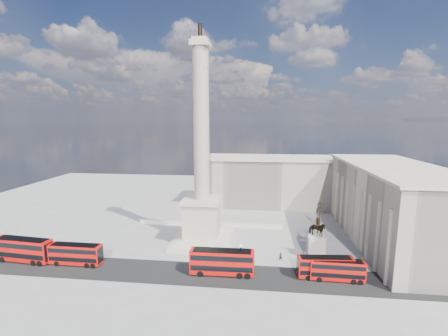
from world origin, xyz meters
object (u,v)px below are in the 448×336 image
red_bus_b (222,262)px  red_bus_e (24,249)px  red_bus_d (325,267)px  victorian_lamp (241,257)px  pedestrian_crossing (242,262)px  red_bus_a (76,254)px  nelsons_column (202,190)px  red_bus_c (337,270)px  pedestrian_walking (281,257)px  pedestrian_standing (332,268)px  equestrian_statue (316,243)px

red_bus_b → red_bus_e: 41.53m
red_bus_d → red_bus_e: 60.66m
red_bus_d → victorian_lamp: (-15.72, -0.70, 1.43)m
victorian_lamp → pedestrian_crossing: (0.01, 3.46, -2.63)m
red_bus_d → pedestrian_crossing: size_ratio=5.38×
red_bus_a → nelsons_column: bearing=31.7°
red_bus_c → pedestrian_walking: (-9.63, 6.74, -1.15)m
pedestrian_walking → pedestrian_standing: (9.41, -3.70, -0.02)m
nelsons_column → red_bus_b: bearing=-66.0°
red_bus_e → equestrian_statue: size_ratio=1.38×
pedestrian_walking → equestrian_statue: bearing=14.5°
nelsons_column → red_bus_e: nelsons_column is taller
nelsons_column → pedestrian_walking: (17.98, -7.80, -12.00)m
nelsons_column → red_bus_d: 31.09m
red_bus_b → pedestrian_walking: bearing=30.3°
red_bus_c → red_bus_e: bearing=-179.4°
red_bus_b → red_bus_c: bearing=-0.4°
red_bus_d → pedestrian_walking: (-7.71, 6.01, -1.24)m
red_bus_a → red_bus_e: red_bus_e is taller
red_bus_b → pedestrian_crossing: size_ratio=6.34×
nelsons_column → red_bus_a: (-23.40, -14.08, -10.66)m
pedestrian_walking → pedestrian_crossing: size_ratio=0.96×
pedestrian_walking → pedestrian_standing: pedestrian_walking is taller
victorian_lamp → pedestrian_crossing: 4.34m
red_bus_a → red_bus_b: 29.95m
red_bus_c → victorian_lamp: (-17.64, 0.02, 1.52)m
victorian_lamp → red_bus_d: bearing=2.5°
red_bus_a → red_bus_d: red_bus_a is taller
red_bus_a → red_bus_d: bearing=0.9°
red_bus_e → pedestrian_crossing: size_ratio=6.51×
red_bus_d → equestrian_statue: (-0.15, 8.41, 1.02)m
red_bus_c → pedestrian_walking: 11.81m
victorian_lamp → pedestrian_standing: 17.88m
red_bus_d → pedestrian_standing: 3.13m
red_bus_a → pedestrian_walking: 41.87m
nelsons_column → pedestrian_crossing: 19.10m
nelsons_column → red_bus_c: 33.03m
red_bus_a → pedestrian_standing: size_ratio=5.95×
red_bus_d → red_bus_e: (-60.66, -0.16, 0.45)m
red_bus_b → red_bus_a: bearing=177.8°
victorian_lamp → pedestrian_standing: (17.42, 3.01, -2.68)m
pedestrian_walking → red_bus_d: bearing=-41.1°
red_bus_e → red_bus_a: bearing=4.3°
pedestrian_walking → nelsons_column: bearing=153.4°
red_bus_e → pedestrian_standing: bearing=7.1°
red_bus_c → red_bus_d: red_bus_d is taller
nelsons_column → red_bus_c: (27.61, -14.53, -10.85)m
red_bus_c → red_bus_b: bearing=-178.3°
red_bus_a → equestrian_statue: size_ratio=1.18×
red_bus_e → equestrian_statue: 61.12m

